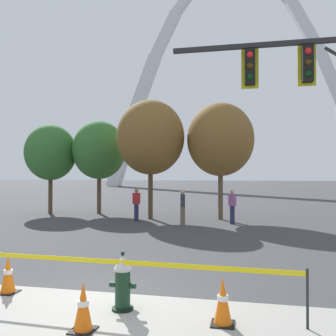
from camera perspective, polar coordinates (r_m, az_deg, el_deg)
name	(u,v)px	position (r m, az deg, el deg)	size (l,w,h in m)	color
ground_plane	(102,298)	(7.44, -10.05, -19.01)	(240.00, 240.00, 0.00)	#3D3D3F
fire_hydrant	(123,282)	(6.64, -6.96, -17.05)	(0.46, 0.48, 0.99)	black
caution_tape_barrier	(128,274)	(6.49, -6.17, -15.93)	(5.70, 0.23, 0.90)	#232326
traffic_cone_by_hydrant	(223,302)	(6.09, 8.41, -19.64)	(0.36, 0.36, 0.73)	black
traffic_cone_mid_sidewalk	(83,307)	(5.95, -12.91, -20.09)	(0.36, 0.36, 0.73)	black
traffic_cone_curb_edge	(8,275)	(8.09, -23.36, -14.82)	(0.36, 0.36, 0.73)	black
monument_arch	(232,86)	(66.38, 9.80, 12.35)	(45.32, 2.21, 39.76)	silver
tree_far_left	(51,153)	(22.88, -17.60, 2.28)	(2.98, 2.98, 5.21)	brown
tree_left_mid	(99,150)	(22.02, -10.53, 2.72)	(3.09, 3.09, 5.40)	brown
tree_center_left	(151,137)	(19.19, -2.70, 4.71)	(3.50, 3.50, 6.12)	brown
tree_center_right	(220,140)	(19.06, 8.06, 4.34)	(3.38, 3.38, 5.92)	brown
pedestrian_walking_left	(183,207)	(16.94, 2.28, -5.97)	(0.27, 0.37, 1.59)	brown
pedestrian_standing_center	(136,204)	(18.32, -4.88, -5.58)	(0.34, 0.39, 1.59)	#232847
pedestrian_walking_right	(232,206)	(17.43, 9.85, -5.81)	(0.37, 0.39, 1.59)	#232847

